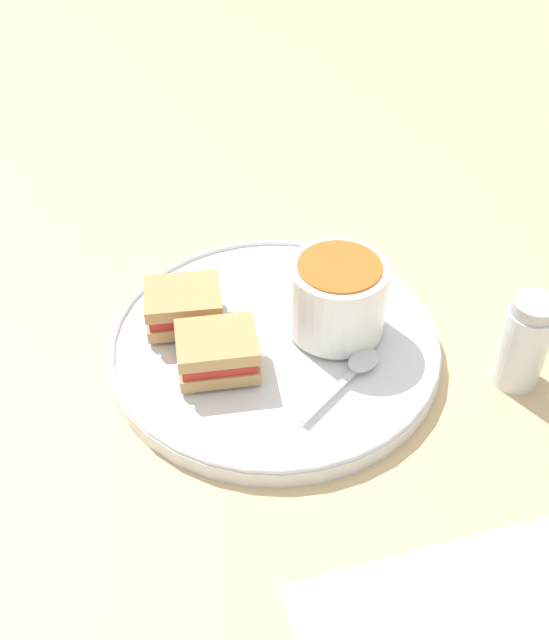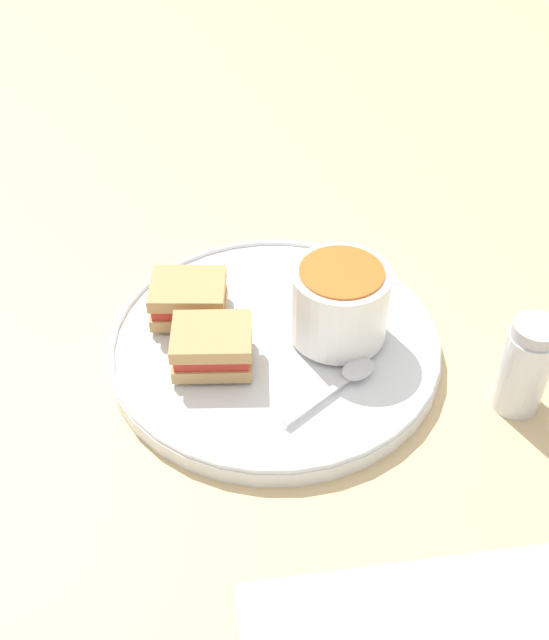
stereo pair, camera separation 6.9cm
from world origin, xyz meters
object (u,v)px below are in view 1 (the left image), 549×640
at_px(sandwich_half_near, 184,306).
at_px(sandwich_half_far, 217,352).
at_px(spoon, 358,366).
at_px(salt_shaker, 524,342).
at_px(soup_bowl, 337,295).

xyz_separation_m(sandwich_half_near, sandwich_half_far, (-0.07, -0.02, 0.00)).
relative_size(spoon, sandwich_half_far, 1.25).
xyz_separation_m(sandwich_half_far, salt_shaker, (-0.06, -0.27, 0.01)).
bearing_deg(spoon, sandwich_half_near, 107.54).
distance_m(spoon, salt_shaker, 0.15).
bearing_deg(salt_shaker, sandwich_half_near, 65.78).
xyz_separation_m(soup_bowl, sandwich_half_far, (-0.03, 0.12, -0.02)).
bearing_deg(salt_shaker, spoon, 79.14).
bearing_deg(salt_shaker, sandwich_half_far, 77.26).
bearing_deg(sandwich_half_far, salt_shaker, -102.74).
bearing_deg(sandwich_half_near, sandwich_half_far, -163.88).
relative_size(soup_bowl, sandwich_half_near, 1.19).
xyz_separation_m(soup_bowl, salt_shaker, (-0.09, -0.15, -0.01)).
distance_m(sandwich_half_far, salt_shaker, 0.27).
height_order(soup_bowl, salt_shaker, same).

